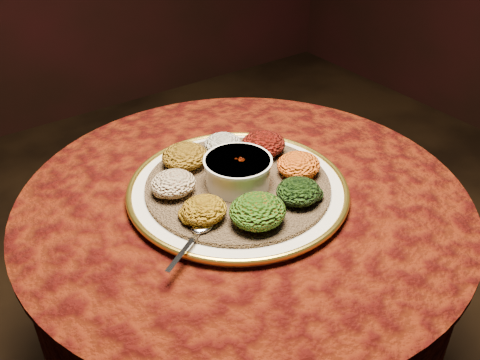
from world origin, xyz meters
TOP-DOWN VIEW (x-y plane):
  - table at (0.00, 0.00)m, footprint 0.96×0.96m
  - platter at (-0.01, 0.01)m, footprint 0.47×0.47m
  - injera at (-0.01, 0.01)m, footprint 0.42×0.42m
  - stew_bowl at (-0.01, 0.01)m, footprint 0.14×0.14m
  - spoon at (-0.16, -0.08)m, footprint 0.14×0.09m
  - portion_ayib at (0.04, 0.14)m, footprint 0.09×0.08m
  - portion_kitfo at (0.11, 0.08)m, footprint 0.10×0.10m
  - portion_tikil at (0.12, -0.03)m, footprint 0.10×0.09m
  - portion_gomen at (0.06, -0.11)m, footprint 0.09×0.09m
  - portion_mixveg at (-0.05, -0.12)m, footprint 0.11×0.10m
  - portion_kik at (-0.13, -0.05)m, footprint 0.09×0.08m
  - portion_timatim at (-0.13, 0.06)m, footprint 0.09×0.09m
  - portion_shiro at (-0.06, 0.13)m, footprint 0.10×0.10m

SIDE VIEW (x-z plane):
  - table at x=0.00m, z-range 0.19..0.92m
  - platter at x=-0.01m, z-range 0.73..0.76m
  - injera at x=-0.01m, z-range 0.75..0.76m
  - spoon at x=-0.16m, z-range 0.76..0.77m
  - portion_ayib at x=0.04m, z-range 0.76..0.80m
  - portion_kik at x=-0.13m, z-range 0.76..0.80m
  - portion_gomen at x=0.06m, z-range 0.76..0.81m
  - portion_timatim at x=-0.13m, z-range 0.76..0.81m
  - portion_tikil at x=0.12m, z-range 0.76..0.81m
  - portion_kitfo at x=0.11m, z-range 0.76..0.81m
  - portion_shiro at x=-0.06m, z-range 0.76..0.81m
  - portion_mixveg at x=-0.05m, z-range 0.76..0.81m
  - stew_bowl at x=-0.01m, z-range 0.77..0.83m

